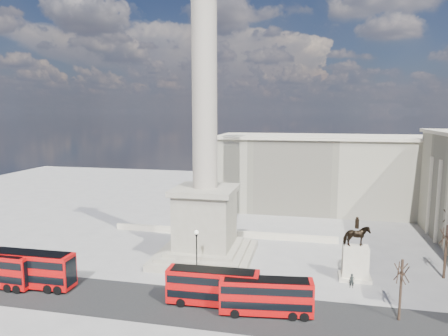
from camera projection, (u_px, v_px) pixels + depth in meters
name	position (u px, v px, depth m)	size (l,w,h in m)	color
ground	(196.00, 271.00, 55.18)	(180.00, 180.00, 0.00)	#9D9A95
asphalt_road	(214.00, 309.00, 44.46)	(120.00, 9.00, 0.01)	#272727
nelsons_column	(205.00, 173.00, 58.22)	(14.00, 14.00, 49.85)	#A9A28C
balustrade_wall	(222.00, 233.00, 70.59)	(40.00, 0.60, 1.10)	beige
building_northeast	(333.00, 173.00, 88.52)	(51.00, 17.00, 16.60)	beige
red_bus_a	(31.00, 269.00, 49.62)	(11.29, 2.78, 4.57)	red
red_bus_b	(213.00, 287.00, 44.97)	(10.50, 2.73, 4.23)	red
red_bus_c	(267.00, 296.00, 42.89)	(10.18, 3.44, 4.05)	red
victorian_lamp	(197.00, 250.00, 52.01)	(0.56, 0.56, 6.59)	black
equestrian_statue	(355.00, 258.00, 52.02)	(4.05, 3.03, 8.41)	beige
bare_tree_near	(402.00, 270.00, 41.28)	(1.60, 1.60, 7.01)	#332319
bare_tree_mid	(447.00, 235.00, 51.85)	(1.99, 1.99, 7.55)	#332319
pedestrian_walking	(352.00, 281.00, 49.66)	(0.66, 0.43, 1.81)	black
pedestrian_crossing	(269.00, 286.00, 48.17)	(1.06, 0.44, 1.82)	black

